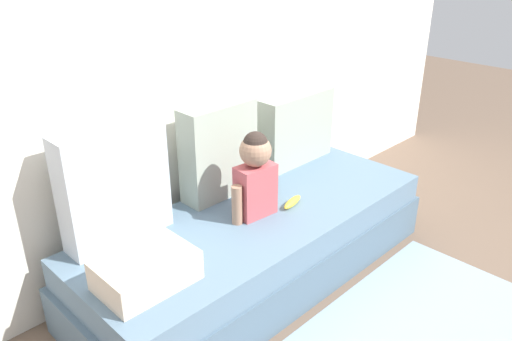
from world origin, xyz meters
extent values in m
plane|color=brown|center=(0.00, 0.00, 0.00)|extent=(12.00, 12.00, 0.00)
cube|color=silver|center=(0.00, 0.53, 1.10)|extent=(5.30, 0.10, 2.20)
cube|color=#495F70|center=(0.00, 0.00, 0.13)|extent=(2.10, 0.81, 0.26)
cube|color=slate|center=(0.00, 0.00, 0.34)|extent=(2.04, 0.78, 0.15)
cube|color=#B2BCC6|center=(-0.65, 0.30, 0.70)|extent=(0.52, 0.16, 0.58)
cube|color=#99A393|center=(0.00, 0.30, 0.68)|extent=(0.45, 0.16, 0.54)
cube|color=#99A393|center=(0.65, 0.30, 0.64)|extent=(0.56, 0.16, 0.46)
cube|color=#B24C51|center=(-0.02, -0.01, 0.55)|extent=(0.22, 0.14, 0.28)
sphere|color=#9E755B|center=(-0.02, -0.01, 0.78)|extent=(0.17, 0.17, 0.17)
sphere|color=#2D231E|center=(-0.02, -0.01, 0.81)|extent=(0.13, 0.13, 0.13)
cylinder|color=#9E755B|center=(-0.15, -0.01, 0.52)|extent=(0.06, 0.06, 0.21)
cylinder|color=#9E755B|center=(0.11, -0.01, 0.52)|extent=(0.06, 0.06, 0.21)
ellipsoid|color=yellow|center=(0.19, -0.08, 0.43)|extent=(0.18, 0.08, 0.04)
cube|color=beige|center=(-0.77, -0.10, 0.48)|extent=(0.40, 0.28, 0.14)
camera|label=1|loc=(-1.69, -1.68, 1.77)|focal=35.68mm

